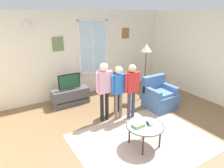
{
  "coord_description": "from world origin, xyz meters",
  "views": [
    {
      "loc": [
        -2.55,
        -2.98,
        2.59
      ],
      "look_at": [
        -0.23,
        0.78,
        0.99
      ],
      "focal_mm": 32.59,
      "sensor_mm": 36.0,
      "label": 1
    }
  ],
  "objects_px": {
    "cup": "(151,123)",
    "remote_near_books": "(148,123)",
    "person_blue_shirt": "(119,87)",
    "potted_plant_by_window": "(120,80)",
    "floor_lamp": "(146,53)",
    "coffee_table": "(145,127)",
    "person_black_shirt": "(118,84)",
    "book_stack": "(138,125)",
    "person_pink_shirt": "(104,86)",
    "person_red_shirt": "(132,85)",
    "tv_stand": "(70,97)",
    "armchair": "(159,96)",
    "television": "(69,81)"
  },
  "relations": [
    {
      "from": "cup",
      "to": "remote_near_books",
      "type": "distance_m",
      "value": 0.09
    },
    {
      "from": "person_blue_shirt",
      "to": "potted_plant_by_window",
      "type": "height_order",
      "value": "person_blue_shirt"
    },
    {
      "from": "floor_lamp",
      "to": "coffee_table",
      "type": "bearing_deg",
      "value": -130.03
    },
    {
      "from": "person_blue_shirt",
      "to": "person_black_shirt",
      "type": "bearing_deg",
      "value": 60.91
    },
    {
      "from": "book_stack",
      "to": "person_black_shirt",
      "type": "height_order",
      "value": "person_black_shirt"
    },
    {
      "from": "person_pink_shirt",
      "to": "person_blue_shirt",
      "type": "xyz_separation_m",
      "value": [
        0.34,
        -0.11,
        -0.06
      ]
    },
    {
      "from": "person_red_shirt",
      "to": "person_black_shirt",
      "type": "bearing_deg",
      "value": 105.64
    },
    {
      "from": "tv_stand",
      "to": "person_red_shirt",
      "type": "height_order",
      "value": "person_red_shirt"
    },
    {
      "from": "coffee_table",
      "to": "remote_near_books",
      "type": "distance_m",
      "value": 0.1
    },
    {
      "from": "floor_lamp",
      "to": "person_red_shirt",
      "type": "bearing_deg",
      "value": -143.91
    },
    {
      "from": "person_red_shirt",
      "to": "person_blue_shirt",
      "type": "bearing_deg",
      "value": 157.62
    },
    {
      "from": "person_red_shirt",
      "to": "coffee_table",
      "type": "bearing_deg",
      "value": -113.48
    },
    {
      "from": "armchair",
      "to": "cup",
      "type": "distance_m",
      "value": 1.84
    },
    {
      "from": "coffee_table",
      "to": "floor_lamp",
      "type": "relative_size",
      "value": 0.45
    },
    {
      "from": "television",
      "to": "person_black_shirt",
      "type": "xyz_separation_m",
      "value": [
        0.9,
        -1.12,
        0.1
      ]
    },
    {
      "from": "tv_stand",
      "to": "remote_near_books",
      "type": "distance_m",
      "value": 2.7
    },
    {
      "from": "television",
      "to": "person_blue_shirt",
      "type": "bearing_deg",
      "value": -63.36
    },
    {
      "from": "tv_stand",
      "to": "book_stack",
      "type": "height_order",
      "value": "book_stack"
    },
    {
      "from": "coffee_table",
      "to": "person_black_shirt",
      "type": "relative_size",
      "value": 0.59
    },
    {
      "from": "armchair",
      "to": "potted_plant_by_window",
      "type": "distance_m",
      "value": 1.57
    },
    {
      "from": "potted_plant_by_window",
      "to": "person_red_shirt",
      "type": "bearing_deg",
      "value": -114.83
    },
    {
      "from": "armchair",
      "to": "person_red_shirt",
      "type": "bearing_deg",
      "value": -176.38
    },
    {
      "from": "remote_near_books",
      "to": "person_pink_shirt",
      "type": "relative_size",
      "value": 0.1
    },
    {
      "from": "book_stack",
      "to": "person_pink_shirt",
      "type": "xyz_separation_m",
      "value": [
        -0.04,
        1.27,
        0.43
      ]
    },
    {
      "from": "person_red_shirt",
      "to": "potted_plant_by_window",
      "type": "bearing_deg",
      "value": 65.17
    },
    {
      "from": "television",
      "to": "coffee_table",
      "type": "relative_size",
      "value": 0.84
    },
    {
      "from": "potted_plant_by_window",
      "to": "coffee_table",
      "type": "bearing_deg",
      "value": -114.29
    },
    {
      "from": "armchair",
      "to": "floor_lamp",
      "type": "distance_m",
      "value": 1.32
    },
    {
      "from": "tv_stand",
      "to": "coffee_table",
      "type": "xyz_separation_m",
      "value": [
        0.55,
        -2.64,
        0.2
      ]
    },
    {
      "from": "cup",
      "to": "person_blue_shirt",
      "type": "relative_size",
      "value": 0.06
    },
    {
      "from": "coffee_table",
      "to": "television",
      "type": "bearing_deg",
      "value": 101.87
    },
    {
      "from": "person_blue_shirt",
      "to": "potted_plant_by_window",
      "type": "relative_size",
      "value": 1.77
    },
    {
      "from": "book_stack",
      "to": "person_red_shirt",
      "type": "xyz_separation_m",
      "value": [
        0.6,
        1.03,
        0.39
      ]
    },
    {
      "from": "television",
      "to": "person_blue_shirt",
      "type": "height_order",
      "value": "person_blue_shirt"
    },
    {
      "from": "armchair",
      "to": "person_pink_shirt",
      "type": "xyz_separation_m",
      "value": [
        -1.66,
        0.17,
        0.59
      ]
    },
    {
      "from": "person_pink_shirt",
      "to": "potted_plant_by_window",
      "type": "distance_m",
      "value": 2.0
    },
    {
      "from": "tv_stand",
      "to": "remote_near_books",
      "type": "height_order",
      "value": "remote_near_books"
    },
    {
      "from": "book_stack",
      "to": "person_blue_shirt",
      "type": "distance_m",
      "value": 1.24
    },
    {
      "from": "floor_lamp",
      "to": "television",
      "type": "bearing_deg",
      "value": 161.02
    },
    {
      "from": "tv_stand",
      "to": "floor_lamp",
      "type": "height_order",
      "value": "floor_lamp"
    },
    {
      "from": "remote_near_books",
      "to": "potted_plant_by_window",
      "type": "xyz_separation_m",
      "value": [
        1.12,
        2.65,
        -0.05
      ]
    },
    {
      "from": "remote_near_books",
      "to": "person_pink_shirt",
      "type": "bearing_deg",
      "value": 101.46
    },
    {
      "from": "coffee_table",
      "to": "book_stack",
      "type": "relative_size",
      "value": 3.07
    },
    {
      "from": "tv_stand",
      "to": "armchair",
      "type": "bearing_deg",
      "value": -36.22
    },
    {
      "from": "tv_stand",
      "to": "person_black_shirt",
      "type": "relative_size",
      "value": 0.83
    },
    {
      "from": "coffee_table",
      "to": "remote_near_books",
      "type": "bearing_deg",
      "value": 18.33
    },
    {
      "from": "person_blue_shirt",
      "to": "book_stack",
      "type": "bearing_deg",
      "value": -104.34
    },
    {
      "from": "armchair",
      "to": "coffee_table",
      "type": "bearing_deg",
      "value": -142.57
    },
    {
      "from": "person_red_shirt",
      "to": "person_pink_shirt",
      "type": "xyz_separation_m",
      "value": [
        -0.64,
        0.24,
        0.04
      ]
    },
    {
      "from": "armchair",
      "to": "person_blue_shirt",
      "type": "bearing_deg",
      "value": 177.43
    }
  ]
}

